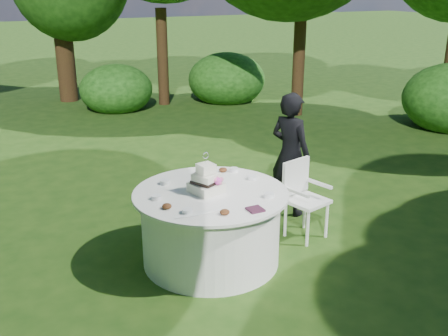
{
  "coord_description": "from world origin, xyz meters",
  "views": [
    {
      "loc": [
        -2.05,
        -4.39,
        2.73
      ],
      "look_at": [
        0.15,
        0.0,
        1.0
      ],
      "focal_mm": 42.0,
      "sensor_mm": 36.0,
      "label": 1
    }
  ],
  "objects_px": {
    "guest": "(290,154)",
    "cake": "(206,181)",
    "table": "(211,227)",
    "chair": "(302,193)",
    "napkins": "(255,209)"
  },
  "relations": [
    {
      "from": "table",
      "to": "cake",
      "type": "height_order",
      "value": "cake"
    },
    {
      "from": "napkins",
      "to": "cake",
      "type": "height_order",
      "value": "cake"
    },
    {
      "from": "table",
      "to": "guest",
      "type": "bearing_deg",
      "value": 26.09
    },
    {
      "from": "guest",
      "to": "cake",
      "type": "bearing_deg",
      "value": 96.31
    },
    {
      "from": "napkins",
      "to": "chair",
      "type": "bearing_deg",
      "value": 33.93
    },
    {
      "from": "napkins",
      "to": "guest",
      "type": "xyz_separation_m",
      "value": [
        1.23,
        1.28,
        -0.01
      ]
    },
    {
      "from": "table",
      "to": "chair",
      "type": "height_order",
      "value": "chair"
    },
    {
      "from": "napkins",
      "to": "table",
      "type": "relative_size",
      "value": 0.09
    },
    {
      "from": "table",
      "to": "chair",
      "type": "xyz_separation_m",
      "value": [
        1.18,
        0.08,
        0.13
      ]
    },
    {
      "from": "napkins",
      "to": "guest",
      "type": "bearing_deg",
      "value": 46.1
    },
    {
      "from": "cake",
      "to": "table",
      "type": "bearing_deg",
      "value": -21.68
    },
    {
      "from": "guest",
      "to": "cake",
      "type": "height_order",
      "value": "guest"
    },
    {
      "from": "guest",
      "to": "table",
      "type": "height_order",
      "value": "guest"
    },
    {
      "from": "table",
      "to": "cake",
      "type": "xyz_separation_m",
      "value": [
        -0.04,
        0.01,
        0.5
      ]
    },
    {
      "from": "napkins",
      "to": "cake",
      "type": "bearing_deg",
      "value": 109.33
    }
  ]
}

